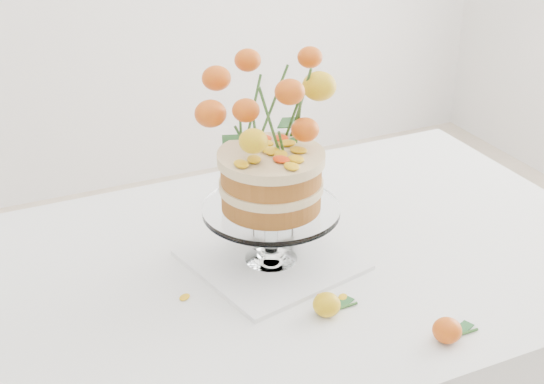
{
  "coord_description": "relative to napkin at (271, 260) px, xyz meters",
  "views": [
    {
      "loc": [
        -0.62,
        -1.23,
        1.61
      ],
      "look_at": [
        -0.04,
        0.02,
        0.91
      ],
      "focal_mm": 50.0,
      "sensor_mm": 36.0,
      "label": 1
    }
  ],
  "objects": [
    {
      "name": "napkin",
      "position": [
        0.0,
        0.0,
        0.0
      ],
      "size": [
        0.36,
        0.36,
        0.01
      ],
      "primitive_type": "cube",
      "rotation": [
        0.0,
        0.0,
        0.21
      ],
      "color": "white",
      "rests_on": "table"
    },
    {
      "name": "cake_stand",
      "position": [
        -0.0,
        0.0,
        0.17
      ],
      "size": [
        0.28,
        0.28,
        0.25
      ],
      "rotation": [
        0.0,
        0.0,
        -0.16
      ],
      "color": "white",
      "rests_on": "napkin"
    },
    {
      "name": "table",
      "position": [
        0.05,
        0.0,
        -0.09
      ],
      "size": [
        1.43,
        0.93,
        0.76
      ],
      "color": "tan",
      "rests_on": "ground"
    },
    {
      "name": "stray_petal_d",
      "position": [
        -0.21,
        -0.05,
        -0.0
      ],
      "size": [
        0.03,
        0.02,
        0.0
      ],
      "primitive_type": "ellipsoid",
      "color": "#E6AA0E",
      "rests_on": "table"
    },
    {
      "name": "stray_petal_a",
      "position": [
        -0.07,
        -0.1,
        -0.0
      ],
      "size": [
        0.03,
        0.02,
        0.0
      ],
      "primitive_type": "ellipsoid",
      "color": "#E6AA0E",
      "rests_on": "table"
    },
    {
      "name": "stray_petal_c",
      "position": [
        0.07,
        -0.18,
        -0.0
      ],
      "size": [
        0.03,
        0.02,
        0.0
      ],
      "primitive_type": "ellipsoid",
      "color": "#E6AA0E",
      "rests_on": "table"
    },
    {
      "name": "stray_petal_b",
      "position": [
        0.03,
        -0.14,
        -0.0
      ],
      "size": [
        0.03,
        0.02,
        0.0
      ],
      "primitive_type": "ellipsoid",
      "color": "#E6AA0E",
      "rests_on": "table"
    },
    {
      "name": "rose_vase",
      "position": [
        0.02,
        0.04,
        0.26
      ],
      "size": [
        0.36,
        0.36,
        0.46
      ],
      "rotation": [
        0.0,
        0.0,
        0.24
      ],
      "color": "white",
      "rests_on": "table"
    },
    {
      "name": "loose_rose_far",
      "position": [
        0.18,
        -0.37,
        0.02
      ],
      "size": [
        0.1,
        0.05,
        0.05
      ],
      "rotation": [
        0.0,
        0.0,
        -0.02
      ],
      "color": "#CD5C0A",
      "rests_on": "table"
    },
    {
      "name": "loose_rose_near",
      "position": [
        0.02,
        -0.21,
        0.02
      ],
      "size": [
        0.1,
        0.05,
        0.05
      ],
      "rotation": [
        0.0,
        0.0,
        0.04
      ],
      "color": "orange",
      "rests_on": "table"
    }
  ]
}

